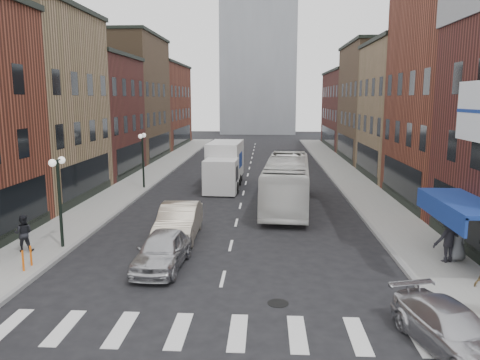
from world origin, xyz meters
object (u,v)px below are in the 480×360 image
(sedan_left_near, at_px, (162,250))
(ped_left_solo, at_px, (23,233))
(transit_bus, at_px, (287,182))
(bike_rack, at_px, (27,258))
(ped_right_c, at_px, (458,237))
(box_truck, at_px, (224,166))
(sedan_left_far, at_px, (179,222))
(curb_car, at_px, (451,329))
(streetlamp_near, at_px, (59,185))
(billboard_sign, at_px, (480,113))
(streetlamp_far, at_px, (143,150))
(ped_right_a, at_px, (448,238))

(sedan_left_near, xyz_separation_m, ped_left_solo, (-6.28, 1.27, 0.22))
(transit_bus, distance_m, sedan_left_near, 12.21)
(bike_rack, xyz_separation_m, ped_right_c, (16.90, 1.84, 0.56))
(box_truck, xyz_separation_m, ped_left_solo, (-7.22, -15.82, -0.70))
(sedan_left_far, bearing_deg, curb_car, -48.24)
(streetlamp_near, relative_size, transit_bus, 0.37)
(streetlamp_near, height_order, curb_car, streetlamp_near)
(sedan_left_far, bearing_deg, ped_left_solo, -157.87)
(ped_right_c, bearing_deg, box_truck, -79.35)
(ped_right_c, bearing_deg, transit_bus, -80.35)
(billboard_sign, relative_size, sedan_left_far, 0.74)
(streetlamp_far, bearing_deg, sedan_left_far, -68.04)
(billboard_sign, relative_size, ped_right_c, 1.92)
(box_truck, height_order, ped_right_c, box_truck)
(ped_right_a, relative_size, ped_right_c, 1.00)
(bike_rack, bearing_deg, billboard_sign, -2.83)
(sedan_left_far, bearing_deg, billboard_sign, -27.69)
(bike_rack, height_order, curb_car, curb_car)
(streetlamp_near, relative_size, sedan_left_near, 0.96)
(sedan_left_far, relative_size, curb_car, 1.21)
(streetlamp_far, bearing_deg, sedan_left_near, -72.89)
(box_truck, height_order, ped_left_solo, box_truck)
(streetlamp_far, height_order, box_truck, streetlamp_far)
(streetlamp_far, xyz_separation_m, transit_bus, (10.27, -5.02, -1.38))
(ped_right_a, xyz_separation_m, ped_right_c, (0.46, 0.17, -0.00))
(sedan_left_near, distance_m, ped_left_solo, 6.41)
(billboard_sign, height_order, transit_bus, billboard_sign)
(curb_car, xyz_separation_m, ped_left_solo, (-15.26, 6.95, 0.34))
(streetlamp_far, height_order, sedan_left_near, streetlamp_far)
(transit_bus, bearing_deg, streetlamp_near, -134.47)
(transit_bus, height_order, ped_left_solo, transit_bus)
(bike_rack, xyz_separation_m, transit_bus, (10.47, 11.68, 0.98))
(billboard_sign, height_order, streetlamp_near, billboard_sign)
(ped_right_c, bearing_deg, sedan_left_near, -18.15)
(streetlamp_near, xyz_separation_m, bike_rack, (-0.20, -2.70, -2.36))
(ped_left_solo, distance_m, ped_right_c, 18.06)
(sedan_left_near, bearing_deg, streetlamp_far, 109.87)
(transit_bus, relative_size, curb_car, 2.65)
(billboard_sign, distance_m, transit_bus, 14.48)
(ped_right_a, bearing_deg, curb_car, 49.91)
(sedan_left_far, xyz_separation_m, ped_left_solo, (-6.20, -2.70, 0.12))
(billboard_sign, xyz_separation_m, sedan_left_near, (-11.07, 1.53, -5.40))
(streetlamp_far, bearing_deg, curb_car, -57.30)
(streetlamp_near, height_order, streetlamp_far, same)
(bike_rack, height_order, ped_left_solo, ped_left_solo)
(billboard_sign, distance_m, sedan_left_near, 12.41)
(billboard_sign, height_order, bike_rack, billboard_sign)
(billboard_sign, height_order, ped_right_c, billboard_sign)
(streetlamp_near, xyz_separation_m, ped_left_solo, (-1.36, -0.70, -1.97))
(box_truck, bearing_deg, curb_car, -67.52)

